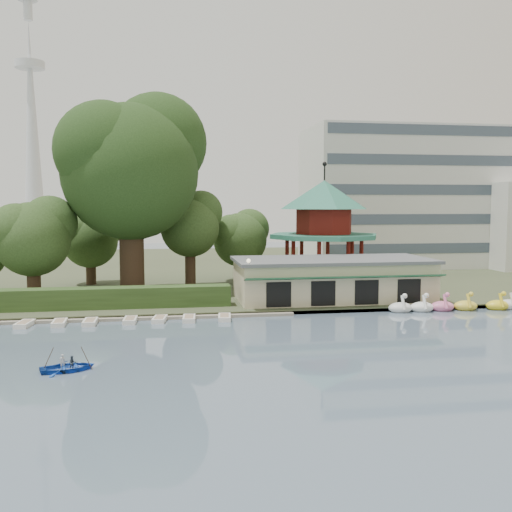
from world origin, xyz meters
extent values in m
plane|color=slate|center=(0.00, 0.00, 0.00)|extent=(220.00, 220.00, 0.00)
cube|color=#424930|center=(0.00, 52.00, 0.20)|extent=(220.00, 70.00, 0.40)
cube|color=gray|center=(0.00, 17.30, 0.15)|extent=(220.00, 0.60, 0.30)
cube|color=gray|center=(-12.00, 17.20, 0.12)|extent=(34.00, 1.60, 0.24)
cube|color=beige|center=(10.00, 22.00, 2.20)|extent=(18.00, 8.00, 3.60)
cube|color=#595B5E|center=(10.00, 22.00, 4.15)|extent=(18.60, 8.60, 0.30)
cube|color=#194C2D|center=(10.00, 17.70, 3.00)|extent=(18.00, 1.59, 0.45)
cylinder|color=beige|center=(12.00, 32.00, 1.00)|extent=(10.40, 10.40, 1.20)
cylinder|color=#2B6F59|center=(12.00, 32.00, 5.85)|extent=(12.40, 12.40, 0.50)
cylinder|color=maroon|center=(12.00, 32.00, 7.50)|extent=(6.40, 6.40, 2.80)
cone|color=#2B6F59|center=(12.00, 32.00, 10.50)|extent=(10.00, 10.00, 3.20)
cylinder|color=black|center=(12.00, 32.00, 13.00)|extent=(0.16, 0.16, 1.80)
cube|color=silver|center=(30.00, 50.00, 10.40)|extent=(30.00, 14.00, 20.00)
cone|color=silver|center=(-42.00, 140.00, 30.00)|extent=(6.00, 6.00, 60.00)
cylinder|color=silver|center=(-42.00, 140.00, 48.00)|extent=(8.00, 8.00, 2.00)
cube|color=#324C20|center=(-15.00, 20.50, 1.30)|extent=(30.00, 2.00, 1.80)
cylinder|color=black|center=(1.50, 19.00, 2.40)|extent=(0.12, 0.12, 4.00)
sphere|color=beige|center=(1.50, 19.00, 4.50)|extent=(0.36, 0.36, 0.36)
cylinder|color=#3A281C|center=(-9.00, 28.00, 5.32)|extent=(2.42, 2.42, 9.83)
sphere|color=#233C17|center=(-9.00, 28.00, 12.59)|extent=(13.47, 13.47, 13.47)
sphere|color=#233C17|center=(-6.31, 30.02, 15.74)|extent=(10.10, 10.10, 10.10)
sphere|color=#233C17|center=(-11.36, 26.65, 14.56)|extent=(9.43, 9.43, 9.43)
cylinder|color=#3A281C|center=(-18.00, 26.00, 2.72)|extent=(1.26, 1.26, 4.64)
sphere|color=#324C20|center=(-18.00, 26.00, 6.16)|extent=(7.01, 7.01, 7.01)
sphere|color=#324C20|center=(-16.60, 27.05, 7.64)|extent=(5.26, 5.26, 5.26)
sphere|color=#324C20|center=(-19.23, 25.30, 7.08)|extent=(4.91, 4.91, 4.91)
cylinder|color=#3A281C|center=(-3.00, 32.00, 3.02)|extent=(1.14, 1.14, 5.24)
sphere|color=#324C20|center=(-3.00, 32.00, 6.89)|extent=(6.35, 6.35, 6.35)
sphere|color=#324C20|center=(-1.73, 32.95, 8.57)|extent=(4.76, 4.76, 4.76)
sphere|color=#324C20|center=(-4.11, 31.37, 7.94)|extent=(4.44, 4.44, 4.44)
cylinder|color=#3A281C|center=(3.00, 36.00, 2.37)|extent=(1.13, 1.13, 3.94)
sphere|color=#324C20|center=(3.00, 36.00, 5.28)|extent=(6.30, 6.30, 6.30)
sphere|color=#324C20|center=(4.26, 36.94, 6.54)|extent=(4.72, 4.72, 4.72)
sphere|color=#324C20|center=(1.90, 35.37, 6.07)|extent=(4.41, 4.41, 4.41)
cylinder|color=#3A281C|center=(-14.00, 36.00, 2.40)|extent=(1.11, 1.11, 4.01)
sphere|color=#324C20|center=(-14.00, 36.00, 5.37)|extent=(6.15, 6.15, 6.15)
sphere|color=#324C20|center=(-12.77, 36.92, 6.66)|extent=(4.61, 4.61, 4.61)
sphere|color=#324C20|center=(-15.08, 35.39, 6.17)|extent=(4.30, 4.30, 4.30)
ellipsoid|color=white|center=(14.66, 16.72, 0.35)|extent=(2.16, 1.44, 0.99)
cylinder|color=white|center=(14.66, 16.17, 0.90)|extent=(0.26, 0.79, 1.29)
sphere|color=white|center=(14.66, 15.87, 1.55)|extent=(0.44, 0.44, 0.44)
ellipsoid|color=white|center=(16.63, 16.68, 0.35)|extent=(2.16, 1.44, 0.99)
cylinder|color=white|center=(16.63, 16.13, 0.90)|extent=(0.26, 0.79, 1.29)
sphere|color=white|center=(16.63, 15.83, 1.55)|extent=(0.44, 0.44, 0.44)
ellipsoid|color=pink|center=(18.61, 16.74, 0.35)|extent=(2.16, 1.44, 0.99)
cylinder|color=pink|center=(18.61, 16.19, 0.90)|extent=(0.26, 0.79, 1.29)
sphere|color=pink|center=(18.61, 15.89, 1.55)|extent=(0.44, 0.44, 0.44)
ellipsoid|color=yellow|center=(20.81, 16.68, 0.35)|extent=(2.16, 1.44, 0.99)
cylinder|color=yellow|center=(20.81, 16.13, 0.90)|extent=(0.26, 0.79, 1.29)
sphere|color=yellow|center=(20.81, 15.83, 1.55)|extent=(0.44, 0.44, 0.44)
ellipsoid|color=yellow|center=(23.80, 16.47, 0.35)|extent=(2.16, 1.44, 0.99)
cylinder|color=yellow|center=(23.80, 15.92, 0.90)|extent=(0.26, 0.79, 1.29)
sphere|color=yellow|center=(23.80, 15.62, 1.55)|extent=(0.44, 0.44, 0.44)
ellipsoid|color=silver|center=(24.97, 16.61, 0.35)|extent=(2.16, 1.44, 0.99)
cube|color=white|center=(-16.55, 15.71, 0.18)|extent=(1.24, 2.39, 0.36)
cube|color=white|center=(-13.96, 15.73, 0.18)|extent=(1.09, 2.34, 0.36)
cube|color=white|center=(-11.62, 15.70, 0.18)|extent=(1.02, 2.31, 0.36)
cube|color=white|center=(-8.54, 15.92, 0.18)|extent=(1.12, 2.35, 0.36)
cube|color=white|center=(-6.22, 15.96, 0.18)|extent=(1.31, 2.42, 0.36)
cube|color=white|center=(-3.86, 15.81, 0.18)|extent=(1.16, 2.36, 0.36)
cube|color=white|center=(-0.97, 15.82, 0.18)|extent=(1.25, 2.40, 0.36)
imported|color=#1B4AB2|center=(-11.28, 2.85, 0.43)|extent=(4.78, 3.89, 0.87)
imported|color=silver|center=(-11.58, 3.05, 0.51)|extent=(0.34, 0.26, 0.83)
imported|color=#313C49|center=(-10.98, 2.65, 0.50)|extent=(0.45, 0.38, 0.80)
cylinder|color=#3A281C|center=(-12.48, 2.85, 0.35)|extent=(0.94, 0.29, 2.01)
cylinder|color=#3A281C|center=(-10.08, 2.85, 0.35)|extent=(0.94, 0.29, 2.01)
camera|label=1|loc=(-5.73, -30.06, 9.42)|focal=40.00mm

